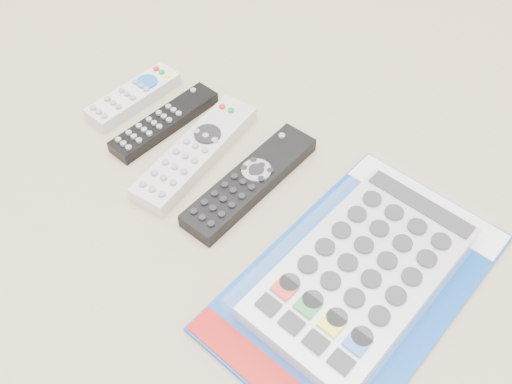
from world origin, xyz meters
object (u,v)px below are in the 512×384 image
Objects in this scene: remote_slim_black at (164,122)px; remote_large_black at (250,181)px; jumbo_remote_packaged at (363,270)px; remote_small_grey at (134,96)px; remote_silver_dvd at (196,152)px.

remote_large_black reaches higher than remote_slim_black.
jumbo_remote_packaged is at bearing -7.76° from remote_large_black.
remote_small_grey is 0.71× the size of remote_large_black.
remote_slim_black is 0.81× the size of remote_silver_dvd.
remote_slim_black is at bearing 176.15° from jumbo_remote_packaged.
jumbo_remote_packaged is at bearing -3.17° from remote_slim_black.
remote_small_grey is at bearing 175.92° from jumbo_remote_packaged.
remote_small_grey is 0.86× the size of remote_slim_black.
remote_small_grey and remote_large_black have the same top height.
jumbo_remote_packaged is at bearing -4.02° from remote_small_grey.
remote_slim_black is at bearing -5.12° from remote_small_grey.
remote_large_black is at bearing -2.30° from remote_small_grey.
remote_large_black is (0.24, -0.03, 0.00)m from remote_small_grey.
remote_slim_black is 0.17m from remote_large_black.
remote_silver_dvd is at bearing 177.82° from jumbo_remote_packaged.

